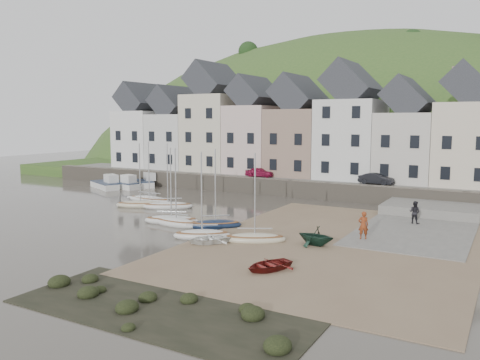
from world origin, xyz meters
The scene contains 27 objects.
ground centered at (0.00, 0.00, 0.00)m, with size 160.00×160.00×0.00m, color #423D34.
quay_land centered at (0.00, 32.00, 0.75)m, with size 90.00×30.00×1.50m, color #355823.
quay_street centered at (0.00, 20.50, 1.55)m, with size 70.00×7.00×0.10m, color slate.
seawall centered at (0.00, 17.00, 0.90)m, with size 70.00×1.20×1.80m, color slate.
beach centered at (11.00, 0.00, 0.03)m, with size 18.00×26.00×0.06m, color #7A614A.
slipway centered at (15.00, 8.00, 0.06)m, with size 8.00×18.00×0.12m, color slate.
hillside centered at (-5.00, 60.00, -17.99)m, with size 134.40×84.00×84.00m.
townhouse_terrace centered at (1.76, 24.00, 7.32)m, with size 61.05×8.00×13.93m.
sailboat_0 centered at (-11.00, 6.76, 0.26)m, with size 5.34×1.70×6.32m.
sailboat_1 centered at (-7.13, 4.82, 0.26)m, with size 4.77×3.78×6.32m.
sailboat_2 centered at (-9.90, 4.13, 0.26)m, with size 4.85×3.53×6.32m.
sailboat_3 centered at (-2.81, -0.34, 0.26)m, with size 4.72×3.06×6.32m.
sailboat_4 centered at (-1.91, -0.88, 0.26)m, with size 4.36×1.69×6.32m.
sailboat_5 centered at (1.21, 0.00, 0.27)m, with size 4.17×3.56×6.32m.
sailboat_6 centered at (2.19, -3.33, 0.27)m, with size 4.25×3.41×6.32m.
sailboat_7 centered at (5.95, -2.49, 0.26)m, with size 4.51×3.36×6.32m.
motorboat_0 centered at (-19.96, 12.88, 0.58)m, with size 4.94×2.64×1.70m.
motorboat_1 centered at (-22.03, 11.88, 0.58)m, with size 5.75×3.95×1.70m.
motorboat_2 centered at (-19.33, 15.85, 0.58)m, with size 5.21×4.63×1.70m.
rowboat_white centered at (3.50, -4.52, 0.36)m, with size 2.06×2.88×0.60m, color white.
rowboat_green centered at (9.98, -1.48, 0.72)m, with size 2.17×2.51×1.32m, color #152F23.
rowboat_red centered at (9.63, -7.85, 0.35)m, with size 2.03×2.84×0.59m, color maroon.
person_red centered at (12.30, 1.55, 1.09)m, with size 0.70×0.46×1.93m, color maroon.
person_dark centered at (14.45, 8.61, 1.02)m, with size 0.87×0.68×1.80m, color black.
car_left centered at (-4.99, 19.50, 2.17)m, with size 1.35×3.35×1.14m, color maroon.
car_right centered at (8.68, 19.50, 2.20)m, with size 1.26×3.61×1.19m, color black.
shore_rocks centered at (7.67, -15.06, 0.12)m, with size 14.00×6.00×0.69m.
Camera 1 is at (21.17, -31.49, 8.33)m, focal length 36.67 mm.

